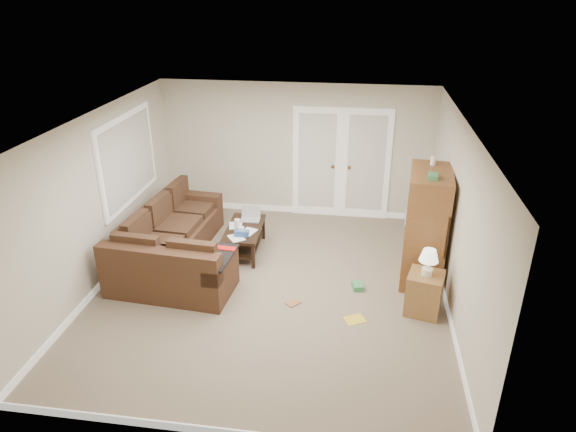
% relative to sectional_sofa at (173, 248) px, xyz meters
% --- Properties ---
extents(floor, '(5.50, 5.50, 0.00)m').
position_rel_sectional_sofa_xyz_m(floor, '(1.63, -0.39, -0.33)').
color(floor, gray).
rests_on(floor, ground).
extents(ceiling, '(5.00, 5.50, 0.02)m').
position_rel_sectional_sofa_xyz_m(ceiling, '(1.63, -0.39, 2.17)').
color(ceiling, white).
rests_on(ceiling, wall_back).
extents(wall_left, '(0.02, 5.50, 2.50)m').
position_rel_sectional_sofa_xyz_m(wall_left, '(-0.87, -0.39, 0.92)').
color(wall_left, beige).
rests_on(wall_left, floor).
extents(wall_right, '(0.02, 5.50, 2.50)m').
position_rel_sectional_sofa_xyz_m(wall_right, '(4.13, -0.39, 0.92)').
color(wall_right, beige).
rests_on(wall_right, floor).
extents(wall_back, '(5.00, 0.02, 2.50)m').
position_rel_sectional_sofa_xyz_m(wall_back, '(1.63, 2.36, 0.92)').
color(wall_back, beige).
rests_on(wall_back, floor).
extents(wall_front, '(5.00, 0.02, 2.50)m').
position_rel_sectional_sofa_xyz_m(wall_front, '(1.63, -3.14, 0.92)').
color(wall_front, beige).
rests_on(wall_front, floor).
extents(baseboards, '(5.00, 5.50, 0.10)m').
position_rel_sectional_sofa_xyz_m(baseboards, '(1.63, -0.39, -0.28)').
color(baseboards, white).
rests_on(baseboards, floor).
extents(french_doors, '(1.80, 0.05, 2.13)m').
position_rel_sectional_sofa_xyz_m(french_doors, '(2.48, 2.33, 0.71)').
color(french_doors, white).
rests_on(french_doors, floor).
extents(window_left, '(0.05, 1.92, 1.42)m').
position_rel_sectional_sofa_xyz_m(window_left, '(-0.84, 0.61, 1.22)').
color(window_left, white).
rests_on(window_left, wall_left).
extents(sectional_sofa, '(1.87, 2.84, 0.84)m').
position_rel_sectional_sofa_xyz_m(sectional_sofa, '(0.00, 0.00, 0.00)').
color(sectional_sofa, '#492D1C').
rests_on(sectional_sofa, floor).
extents(coffee_table, '(0.59, 1.12, 0.75)m').
position_rel_sectional_sofa_xyz_m(coffee_table, '(1.01, 0.65, -0.08)').
color(coffee_table, black).
rests_on(coffee_table, floor).
extents(tv_armoire, '(0.69, 1.12, 1.82)m').
position_rel_sectional_sofa_xyz_m(tv_armoire, '(3.82, 0.25, 0.53)').
color(tv_armoire, brown).
rests_on(tv_armoire, floor).
extents(side_cabinet, '(0.55, 0.55, 0.96)m').
position_rel_sectional_sofa_xyz_m(side_cabinet, '(3.78, -0.68, 0.02)').
color(side_cabinet, olive).
rests_on(side_cabinet, floor).
extents(space_heater, '(0.13, 0.12, 0.29)m').
position_rel_sectional_sofa_xyz_m(space_heater, '(3.77, 2.06, -0.18)').
color(space_heater, white).
rests_on(space_heater, floor).
extents(floor_magazine, '(0.33, 0.31, 0.01)m').
position_rel_sectional_sofa_xyz_m(floor_magazine, '(2.87, -1.01, -0.33)').
color(floor_magazine, yellow).
rests_on(floor_magazine, floor).
extents(floor_greenbox, '(0.19, 0.23, 0.08)m').
position_rel_sectional_sofa_xyz_m(floor_greenbox, '(2.89, -0.23, -0.29)').
color(floor_greenbox, '#3C854D').
rests_on(floor_greenbox, floor).
extents(floor_book, '(0.24, 0.25, 0.02)m').
position_rel_sectional_sofa_xyz_m(floor_book, '(1.95, -0.69, -0.32)').
color(floor_book, brown).
rests_on(floor_book, floor).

